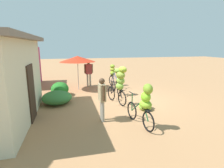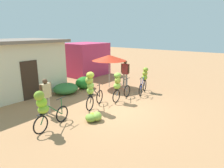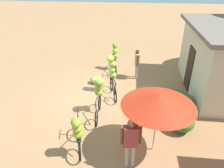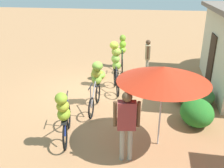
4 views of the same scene
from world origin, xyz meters
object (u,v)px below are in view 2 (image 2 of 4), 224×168
object	(u,v)px
banana_pile_on_ground	(93,117)
person_vendor	(46,93)
bicycle_near_pile	(91,87)
building_low	(13,67)
market_umbrella	(109,58)
bicycle_by_shop	(144,78)
bicycle_leftmost	(45,108)
person_bystander	(125,71)
bicycle_center_loaded	(119,84)
shop_pink	(85,59)

from	to	relation	value
banana_pile_on_ground	person_vendor	distance (m)	2.24
bicycle_near_pile	banana_pile_on_ground	world-z (taller)	bicycle_near_pile
banana_pile_on_ground	person_vendor	world-z (taller)	person_vendor
banana_pile_on_ground	building_low	bearing A→B (deg)	89.76
market_umbrella	bicycle_by_shop	bearing A→B (deg)	-81.23
banana_pile_on_ground	bicycle_leftmost	bearing A→B (deg)	154.00
building_low	market_umbrella	world-z (taller)	building_low
market_umbrella	person_bystander	distance (m)	1.31
bicycle_by_shop	bicycle_center_loaded	bearing A→B (deg)	172.75
bicycle_near_pile	bicycle_center_loaded	xyz separation A→B (m)	(1.60, -0.36, -0.16)
person_vendor	shop_pink	bearing A→B (deg)	33.67
building_low	banana_pile_on_ground	size ratio (longest dim) A/B	7.01
bicycle_center_loaded	banana_pile_on_ground	size ratio (longest dim) A/B	2.23
banana_pile_on_ground	person_bystander	bearing A→B (deg)	20.10
shop_pink	bicycle_near_pile	world-z (taller)	shop_pink
bicycle_leftmost	bicycle_by_shop	world-z (taller)	bicycle_leftmost
bicycle_leftmost	person_vendor	size ratio (longest dim) A/B	1.09
building_low	banana_pile_on_ground	world-z (taller)	building_low
bicycle_center_loaded	banana_pile_on_ground	world-z (taller)	bicycle_center_loaded
person_vendor	person_bystander	world-z (taller)	person_bystander
bicycle_center_loaded	building_low	bearing A→B (deg)	113.67
bicycle_leftmost	building_low	bearing A→B (deg)	73.09
market_umbrella	building_low	bearing A→B (deg)	139.88
person_bystander	market_umbrella	bearing A→B (deg)	135.44
bicycle_near_pile	bicycle_leftmost	bearing A→B (deg)	-177.52
market_umbrella	bicycle_by_shop	size ratio (longest dim) A/B	1.34
bicycle_near_pile	person_bystander	bearing A→B (deg)	12.85
bicycle_center_loaded	bicycle_leftmost	bearing A→B (deg)	176.48
bicycle_leftmost	banana_pile_on_ground	bearing A→B (deg)	-26.00
building_low	bicycle_near_pile	bearing A→B (deg)	-80.84
building_low	market_umbrella	bearing A→B (deg)	-40.12
bicycle_by_shop	banana_pile_on_ground	xyz separation A→B (m)	(-4.60, -0.26, -0.67)
bicycle_near_pile	shop_pink	bearing A→B (deg)	47.12
bicycle_near_pile	bicycle_by_shop	world-z (taller)	bicycle_near_pile
bicycle_by_shop	person_bystander	size ratio (longest dim) A/B	0.94
market_umbrella	person_bystander	world-z (taller)	market_umbrella
bicycle_near_pile	banana_pile_on_ground	bearing A→B (deg)	-134.45
market_umbrella	bicycle_by_shop	distance (m)	2.53
person_bystander	bicycle_leftmost	bearing A→B (deg)	-170.97
building_low	bicycle_by_shop	world-z (taller)	building_low
shop_pink	bicycle_center_loaded	distance (m)	7.00
bicycle_near_pile	person_vendor	size ratio (longest dim) A/B	1.13
bicycle_near_pile	bicycle_center_loaded	bearing A→B (deg)	-12.56
bicycle_by_shop	banana_pile_on_ground	bearing A→B (deg)	-176.82
building_low	banana_pile_on_ground	xyz separation A→B (m)	(-0.03, -6.09, -1.36)
market_umbrella	bicycle_leftmost	distance (m)	6.18
shop_pink	bicycle_center_loaded	bearing A→B (deg)	-121.21
building_low	bicycle_near_pile	distance (m)	5.30
building_low	bicycle_by_shop	size ratio (longest dim) A/B	3.34
bicycle_center_loaded	person_bystander	size ratio (longest dim) A/B	0.99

